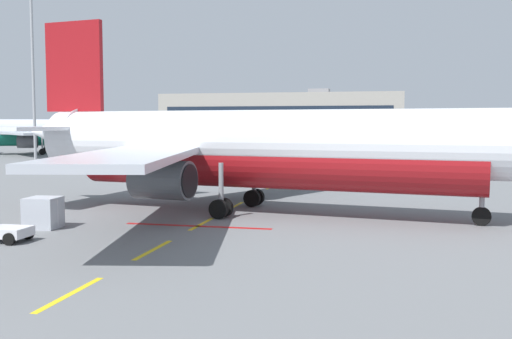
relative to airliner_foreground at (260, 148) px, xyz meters
name	(u,v)px	position (x,y,z in m)	size (l,w,h in m)	color
apron_paint_markings	(263,191)	(-2.23, 11.16, -3.95)	(8.00, 97.10, 0.01)	yellow
airliner_foreground	(260,148)	(0.00, 0.00, 0.00)	(34.79, 34.28, 12.20)	white
airliner_mid_left	(52,132)	(-50.52, 58.62, -0.07)	(32.50, 30.72, 11.99)	silver
uld_cargo_container	(43,213)	(-9.81, -7.56, -3.15)	(1.72, 1.68, 1.60)	#B7BCC6
apron_light_mast_near	(32,33)	(-37.11, 33.29, 12.89)	(1.80, 1.80, 27.40)	slate
terminal_satellite	(284,118)	(-23.35, 139.60, 2.99)	(68.92, 28.08, 15.46)	#9E998E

